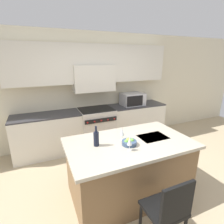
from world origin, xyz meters
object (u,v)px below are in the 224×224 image
object	(u,v)px
island_chair	(168,209)
wine_glass_near	(130,142)
range_stove	(97,127)
microwave	(132,99)
wine_glass_far	(122,132)
fruit_bowl	(129,142)
wine_bottle	(96,138)

from	to	relation	value
island_chair	wine_glass_near	bearing A→B (deg)	98.43
range_stove	wine_glass_near	size ratio (longest dim) A/B	4.92
microwave	wine_glass_far	size ratio (longest dim) A/B	2.96
microwave	fruit_bowl	distance (m)	2.17
wine_glass_near	wine_glass_far	distance (m)	0.32
microwave	fruit_bowl	size ratio (longest dim) A/B	2.65
wine_bottle	wine_glass_near	xyz separation A→B (m)	(0.36, -0.30, 0.02)
wine_glass_far	fruit_bowl	distance (m)	0.19
wine_glass_near	wine_glass_far	xyz separation A→B (m)	(0.05, 0.31, 0.00)
wine_bottle	fruit_bowl	bearing A→B (deg)	-19.67
microwave	wine_glass_far	bearing A→B (deg)	-124.06
island_chair	fruit_bowl	bearing A→B (deg)	91.82
microwave	wine_glass_near	xyz separation A→B (m)	(-1.19, -2.00, -0.05)
range_stove	wine_glass_far	bearing A→B (deg)	-95.02
microwave	fruit_bowl	xyz separation A→B (m)	(-1.11, -1.86, -0.14)
island_chair	wine_glass_near	xyz separation A→B (m)	(-0.10, 0.70, 0.51)
island_chair	fruit_bowl	distance (m)	0.94
range_stove	wine_glass_near	distance (m)	2.07
wine_bottle	fruit_bowl	world-z (taller)	wine_bottle
fruit_bowl	wine_bottle	bearing A→B (deg)	160.33
wine_glass_far	fruit_bowl	world-z (taller)	wine_glass_far
wine_glass_near	wine_glass_far	size ratio (longest dim) A/B	1.00
island_chair	wine_bottle	world-z (taller)	wine_bottle
wine_bottle	wine_glass_near	distance (m)	0.47
wine_bottle	fruit_bowl	size ratio (longest dim) A/B	1.38
island_chair	microwave	bearing A→B (deg)	68.10
island_chair	fruit_bowl	world-z (taller)	fruit_bowl
wine_bottle	wine_glass_far	size ratio (longest dim) A/B	1.54
wine_glass_near	fruit_bowl	bearing A→B (deg)	62.36
island_chair	wine_glass_far	size ratio (longest dim) A/B	4.83
island_chair	fruit_bowl	size ratio (longest dim) A/B	4.33
island_chair	wine_glass_far	distance (m)	1.13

